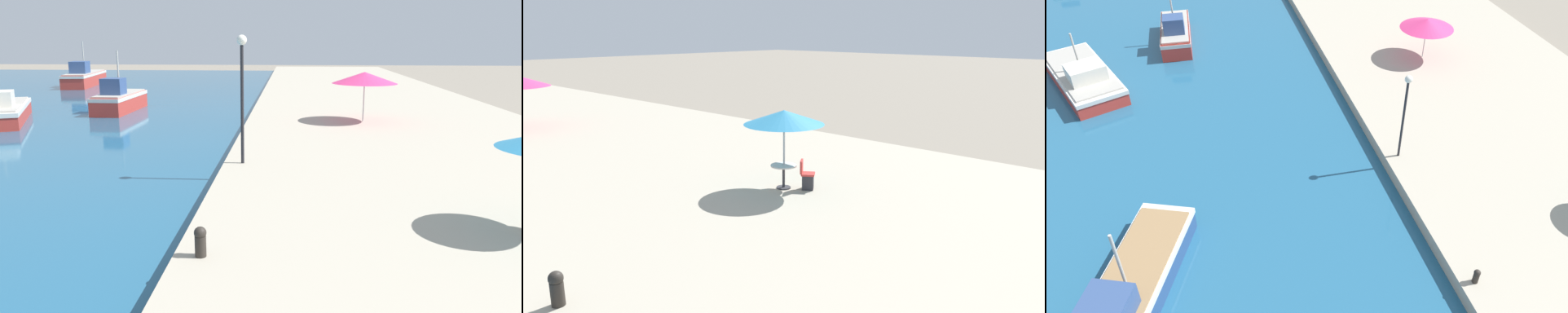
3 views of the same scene
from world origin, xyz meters
TOP-DOWN VIEW (x-y plane):
  - cafe_umbrella_pink at (8.34, 11.41)m, footprint 2.44×2.44m
  - cafe_table at (8.32, 11.40)m, footprint 0.80×0.80m
  - cafe_chair_left at (8.74, 10.81)m, footprint 0.58×0.58m
  - mooring_bollard at (0.59, 9.62)m, footprint 0.26×0.26m

SIDE VIEW (x-z plane):
  - cafe_chair_left at x=8.74m, z-range 0.56..1.47m
  - mooring_bollard at x=0.59m, z-range 0.71..1.37m
  - cafe_table at x=8.32m, z-range 0.85..1.59m
  - cafe_umbrella_pink at x=8.34m, z-range 1.69..4.11m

